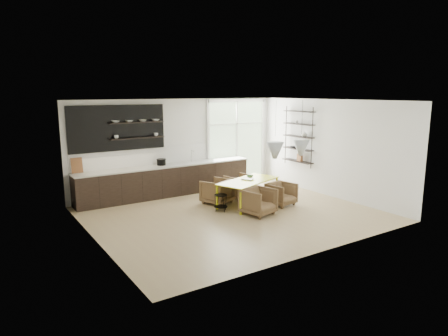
{
  "coord_description": "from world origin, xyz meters",
  "views": [
    {
      "loc": [
        -5.59,
        -8.19,
        3.12
      ],
      "look_at": [
        0.12,
        0.6,
        1.11
      ],
      "focal_mm": 32.0,
      "sensor_mm": 36.0,
      "label": 1
    }
  ],
  "objects_px": {
    "armchair_front_left": "(258,201)",
    "wire_stool": "(221,201)",
    "dining_table": "(248,182)",
    "armchair_front_right": "(281,194)",
    "armchair_back_left": "(217,191)",
    "armchair_back_right": "(240,186)"
  },
  "relations": [
    {
      "from": "armchair_back_right",
      "to": "armchair_front_right",
      "type": "height_order",
      "value": "armchair_back_right"
    },
    {
      "from": "dining_table",
      "to": "armchair_back_right",
      "type": "xyz_separation_m",
      "value": [
        0.27,
        0.8,
        -0.31
      ]
    },
    {
      "from": "armchair_back_right",
      "to": "wire_stool",
      "type": "bearing_deg",
      "value": 27.86
    },
    {
      "from": "armchair_front_left",
      "to": "armchair_front_right",
      "type": "distance_m",
      "value": 1.12
    },
    {
      "from": "armchair_back_left",
      "to": "wire_stool",
      "type": "distance_m",
      "value": 0.78
    },
    {
      "from": "dining_table",
      "to": "armchair_front_right",
      "type": "distance_m",
      "value": 0.98
    },
    {
      "from": "armchair_back_right",
      "to": "armchair_front_left",
      "type": "bearing_deg",
      "value": 62.17
    },
    {
      "from": "armchair_front_right",
      "to": "armchair_back_left",
      "type": "bearing_deg",
      "value": 130.2
    },
    {
      "from": "armchair_front_left",
      "to": "armchair_front_right",
      "type": "height_order",
      "value": "armchair_front_left"
    },
    {
      "from": "wire_stool",
      "to": "armchair_back_right",
      "type": "bearing_deg",
      "value": 36.04
    },
    {
      "from": "dining_table",
      "to": "armchair_front_right",
      "type": "xyz_separation_m",
      "value": [
        0.74,
        -0.54,
        -0.33
      ]
    },
    {
      "from": "armchair_back_left",
      "to": "armchair_front_left",
      "type": "bearing_deg",
      "value": 80.63
    },
    {
      "from": "armchair_front_left",
      "to": "wire_stool",
      "type": "height_order",
      "value": "armchair_front_left"
    },
    {
      "from": "armchair_back_right",
      "to": "armchair_front_right",
      "type": "relative_size",
      "value": 1.07
    },
    {
      "from": "dining_table",
      "to": "armchair_front_left",
      "type": "relative_size",
      "value": 2.75
    },
    {
      "from": "armchair_back_left",
      "to": "armchair_front_left",
      "type": "relative_size",
      "value": 1.0
    },
    {
      "from": "armchair_front_left",
      "to": "armchair_back_right",
      "type": "bearing_deg",
      "value": 56.59
    },
    {
      "from": "armchair_back_left",
      "to": "armchair_back_right",
      "type": "xyz_separation_m",
      "value": [
        0.92,
        0.21,
        -0.01
      ]
    },
    {
      "from": "armchair_back_right",
      "to": "armchair_front_right",
      "type": "bearing_deg",
      "value": 100.98
    },
    {
      "from": "armchair_back_left",
      "to": "armchair_back_right",
      "type": "distance_m",
      "value": 0.95
    },
    {
      "from": "armchair_back_right",
      "to": "armchair_front_right",
      "type": "distance_m",
      "value": 1.43
    },
    {
      "from": "wire_stool",
      "to": "armchair_back_left",
      "type": "bearing_deg",
      "value": 64.7
    }
  ]
}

